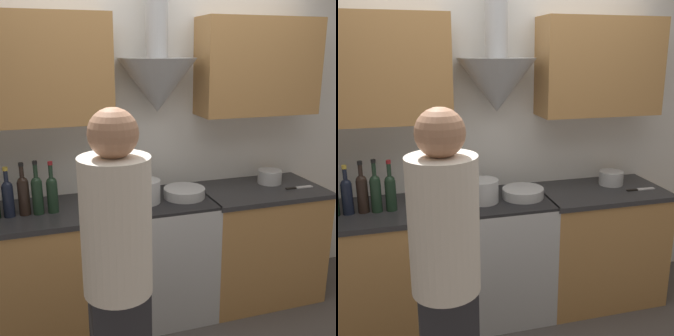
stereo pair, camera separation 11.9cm
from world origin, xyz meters
TOP-DOWN VIEW (x-y plane):
  - ground_plane at (0.00, 0.00)m, footprint 12.00×12.00m
  - wall_back at (-0.04, 0.60)m, footprint 8.40×0.56m
  - counter_left at (-0.92, 0.33)m, footprint 1.21×0.62m
  - counter_right at (0.78, 0.33)m, footprint 0.94×0.62m
  - stove_range at (0.00, 0.33)m, footprint 0.65×0.60m
  - wine_bottle_4 at (-1.03, 0.30)m, footprint 0.07×0.07m
  - wine_bottle_5 at (-0.94, 0.31)m, footprint 0.07×0.07m
  - wine_bottle_6 at (-0.85, 0.29)m, footprint 0.07×0.07m
  - wine_bottle_7 at (-0.76, 0.29)m, footprint 0.07×0.07m
  - stock_pot at (-0.15, 0.29)m, footprint 0.21×0.21m
  - mixing_bowl at (0.15, 0.31)m, footprint 0.30×0.30m
  - orange_fruit at (1.03, 0.53)m, footprint 0.08×0.08m
  - saucepan at (0.91, 0.42)m, footprint 0.19×0.19m
  - chefs_knife at (1.06, 0.23)m, footprint 0.23×0.04m
  - person_foreground_left at (-0.54, -0.71)m, footprint 0.31×0.31m

SIDE VIEW (x-z plane):
  - ground_plane at x=0.00m, z-range 0.00..0.00m
  - counter_left at x=-0.92m, z-range 0.00..0.90m
  - counter_right at x=0.78m, z-range 0.00..0.90m
  - stove_range at x=0.00m, z-range 0.00..0.91m
  - chefs_knife at x=1.06m, z-range 0.90..0.91m
  - mixing_bowl at x=0.15m, z-range 0.90..0.97m
  - orange_fruit at x=1.03m, z-range 0.90..0.98m
  - person_foreground_left at x=-0.54m, z-range 0.10..1.80m
  - saucepan at x=0.91m, z-range 0.90..1.01m
  - stock_pot at x=-0.15m, z-range 0.90..1.06m
  - wine_bottle_4 at x=-1.03m, z-range 0.87..1.20m
  - wine_bottle_7 at x=-0.76m, z-range 0.87..1.21m
  - wine_bottle_6 at x=-0.85m, z-range 0.87..1.22m
  - wine_bottle_5 at x=-0.94m, z-range 0.87..1.21m
  - wall_back at x=-0.04m, z-range 0.15..2.75m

